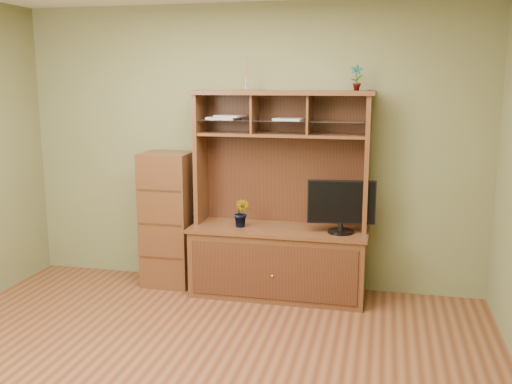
% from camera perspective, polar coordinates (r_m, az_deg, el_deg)
% --- Properties ---
extents(room, '(4.54, 4.04, 2.74)m').
position_cam_1_polar(room, '(3.62, -8.13, 0.87)').
color(room, '#542B18').
rests_on(room, ground).
extents(media_hutch, '(1.66, 0.61, 1.90)m').
position_cam_1_polar(media_hutch, '(5.34, 2.32, -4.84)').
color(media_hutch, '#432413').
rests_on(media_hutch, room).
extents(monitor, '(0.60, 0.23, 0.48)m').
position_cam_1_polar(monitor, '(5.10, 8.52, -1.33)').
color(monitor, black).
rests_on(monitor, media_hutch).
extents(orchid_plant, '(0.18, 0.16, 0.27)m').
position_cam_1_polar(orchid_plant, '(5.27, -1.45, -2.09)').
color(orchid_plant, '#2F5E20').
rests_on(orchid_plant, media_hutch).
extents(top_plant, '(0.12, 0.09, 0.23)m').
position_cam_1_polar(top_plant, '(5.14, 10.01, 11.21)').
color(top_plant, '#3A6423').
rests_on(top_plant, media_hutch).
extents(reed_diffuser, '(0.06, 0.06, 0.30)m').
position_cam_1_polar(reed_diffuser, '(5.28, -0.97, 11.40)').
color(reed_diffuser, silver).
rests_on(reed_diffuser, media_hutch).
extents(magazines, '(0.91, 0.24, 0.04)m').
position_cam_1_polar(magazines, '(5.29, -0.99, 7.43)').
color(magazines, '#B4B4B9').
rests_on(magazines, media_hutch).
extents(side_cabinet, '(0.47, 0.43, 1.31)m').
position_cam_1_polar(side_cabinet, '(5.65, -8.76, -2.69)').
color(side_cabinet, '#432413').
rests_on(side_cabinet, room).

